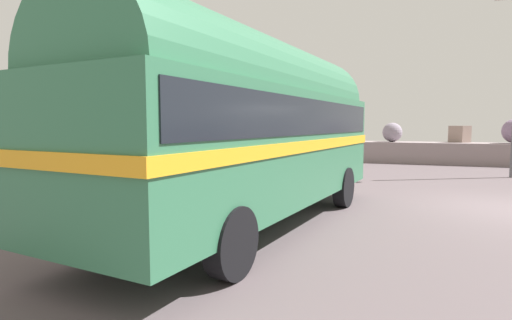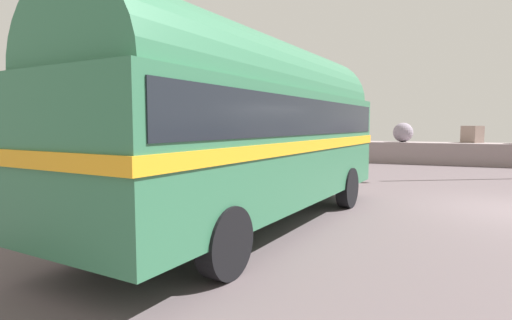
% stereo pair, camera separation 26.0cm
% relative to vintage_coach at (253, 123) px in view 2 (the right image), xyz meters
% --- Properties ---
extents(breakwater, '(31.36, 2.00, 2.39)m').
position_rel_vintage_coach_xyz_m(breakwater, '(5.43, 15.25, -1.33)').
color(breakwater, gray).
rests_on(breakwater, ground).
extents(vintage_coach, '(3.58, 8.83, 3.70)m').
position_rel_vintage_coach_xyz_m(vintage_coach, '(0.00, 0.00, 0.00)').
color(vintage_coach, black).
rests_on(vintage_coach, ground).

